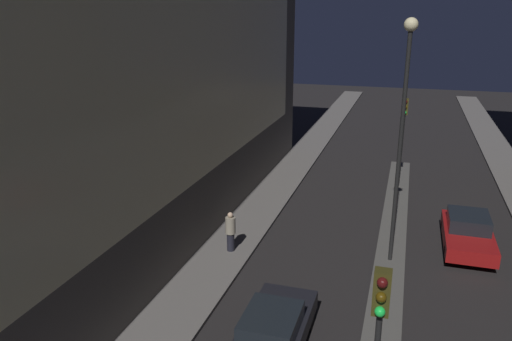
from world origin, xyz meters
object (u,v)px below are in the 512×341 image
at_px(car_left_lane, 273,330).
at_px(pedestrian_on_left_sidewalk, 231,231).
at_px(traffic_light_near, 378,335).
at_px(street_lamp, 403,110).
at_px(car_right_lane, 468,232).
at_px(traffic_light_mid, 404,123).

xyz_separation_m(car_left_lane, pedestrian_on_left_sidewalk, (-3.36, 5.62, 0.29)).
relative_size(traffic_light_near, pedestrian_on_left_sidewalk, 2.95).
height_order(traffic_light_near, street_lamp, street_lamp).
xyz_separation_m(car_right_lane, pedestrian_on_left_sidewalk, (-9.46, -3.39, 0.28)).
distance_m(traffic_light_near, car_left_lane, 5.70).
distance_m(street_lamp, car_left_lane, 9.25).
relative_size(traffic_light_near, car_right_lane, 1.16).
bearing_deg(street_lamp, traffic_light_near, -90.00).
relative_size(traffic_light_mid, car_right_lane, 1.16).
relative_size(car_right_lane, pedestrian_on_left_sidewalk, 2.54).
bearing_deg(car_right_lane, traffic_light_near, -103.46).
bearing_deg(car_right_lane, car_left_lane, -124.11).
bearing_deg(traffic_light_mid, pedestrian_on_left_sidewalk, -121.04).
height_order(car_right_lane, pedestrian_on_left_sidewalk, pedestrian_on_left_sidewalk).
distance_m(car_right_lane, pedestrian_on_left_sidewalk, 10.05).
relative_size(car_left_lane, car_right_lane, 1.01).
distance_m(traffic_light_mid, car_left_lane, 16.83).
relative_size(traffic_light_near, street_lamp, 0.54).
relative_size(street_lamp, car_right_lane, 2.16).
distance_m(traffic_light_mid, pedestrian_on_left_sidewalk, 12.74).
xyz_separation_m(traffic_light_mid, street_lamp, (0.00, -9.47, 2.42)).
bearing_deg(street_lamp, car_left_lane, -114.14).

